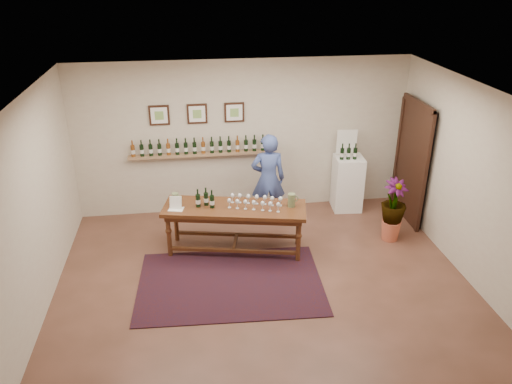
{
  "coord_description": "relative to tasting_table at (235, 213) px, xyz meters",
  "views": [
    {
      "loc": [
        -0.96,
        -6.01,
        4.31
      ],
      "look_at": [
        0.0,
        0.8,
        1.1
      ],
      "focal_mm": 35.0,
      "sensor_mm": 36.0,
      "label": 1
    }
  ],
  "objects": [
    {
      "name": "pitcher_left",
      "position": [
        -0.91,
        0.19,
        0.22
      ],
      "size": [
        0.15,
        0.15,
        0.2
      ],
      "primitive_type": null,
      "rotation": [
        0.0,
        0.0,
        -0.17
      ],
      "color": "#637146",
      "rests_on": "tasting_table"
    },
    {
      "name": "rug",
      "position": [
        -0.17,
        -0.91,
        -0.67
      ],
      "size": [
        2.76,
        1.91,
        0.01
      ],
      "primitive_type": "cube",
      "rotation": [
        0.0,
        0.0,
        -0.05
      ],
      "color": "#48140C",
      "rests_on": "ground"
    },
    {
      "name": "ground",
      "position": [
        0.32,
        -0.96,
        -0.67
      ],
      "size": [
        6.0,
        6.0,
        0.0
      ],
      "primitive_type": "plane",
      "color": "#4F3023",
      "rests_on": "ground"
    },
    {
      "name": "display_pedestal",
      "position": [
        2.24,
        1.23,
        -0.16
      ],
      "size": [
        0.55,
        0.55,
        1.03
      ],
      "primitive_type": "cube",
      "rotation": [
        0.0,
        0.0,
        -0.07
      ],
      "color": "white",
      "rests_on": "ground"
    },
    {
      "name": "room_shell",
      "position": [
        2.43,
        0.9,
        0.45
      ],
      "size": [
        6.0,
        6.0,
        6.0
      ],
      "color": "beige",
      "rests_on": "ground"
    },
    {
      "name": "pitcher_right",
      "position": [
        0.89,
        -0.11,
        0.23
      ],
      "size": [
        0.17,
        0.17,
        0.21
      ],
      "primitive_type": null,
      "rotation": [
        0.0,
        0.0,
        -0.27
      ],
      "color": "#637146",
      "rests_on": "tasting_table"
    },
    {
      "name": "table_glasses",
      "position": [
        0.32,
        -0.05,
        0.2
      ],
      "size": [
        1.23,
        0.62,
        0.17
      ],
      "primitive_type": null,
      "rotation": [
        0.0,
        0.0,
        -0.3
      ],
      "color": "silver",
      "rests_on": "tasting_table"
    },
    {
      "name": "potted_plant",
      "position": [
        2.63,
        -0.01,
        -0.12
      ],
      "size": [
        0.61,
        0.61,
        0.94
      ],
      "rotation": [
        0.0,
        0.0,
        0.26
      ],
      "color": "#C25D40",
      "rests_on": "ground"
    },
    {
      "name": "person",
      "position": [
        0.68,
        0.91,
        0.15
      ],
      "size": [
        0.62,
        0.42,
        1.65
      ],
      "primitive_type": "imported",
      "rotation": [
        0.0,
        0.0,
        3.1
      ],
      "color": "#3E5193",
      "rests_on": "ground"
    },
    {
      "name": "tasting_table",
      "position": [
        0.0,
        0.0,
        0.0
      ],
      "size": [
        2.34,
        1.16,
        0.79
      ],
      "rotation": [
        0.0,
        0.0,
        -0.21
      ],
      "color": "#3F1A0F",
      "rests_on": "ground"
    },
    {
      "name": "menu_card",
      "position": [
        -0.91,
        0.06,
        0.22
      ],
      "size": [
        0.26,
        0.21,
        0.21
      ],
      "primitive_type": "cube",
      "rotation": [
        0.0,
        0.0,
        -0.24
      ],
      "color": "white",
      "rests_on": "tasting_table"
    },
    {
      "name": "table_bottles",
      "position": [
        -0.44,
        0.08,
        0.26
      ],
      "size": [
        0.29,
        0.21,
        0.28
      ],
      "primitive_type": null,
      "rotation": [
        0.0,
        0.0,
        -0.27
      ],
      "color": "black",
      "rests_on": "tasting_table"
    },
    {
      "name": "pedestal_bottles",
      "position": [
        2.19,
        1.15,
        0.52
      ],
      "size": [
        0.33,
        0.11,
        0.32
      ],
      "primitive_type": null,
      "rotation": [
        0.0,
        0.0,
        -0.07
      ],
      "color": "black",
      "rests_on": "display_pedestal"
    },
    {
      "name": "info_sign",
      "position": [
        2.21,
        1.35,
        0.61
      ],
      "size": [
        0.37,
        0.05,
        0.51
      ],
      "primitive_type": "cube",
      "rotation": [
        0.0,
        0.0,
        -0.07
      ],
      "color": "white",
      "rests_on": "display_pedestal"
    }
  ]
}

